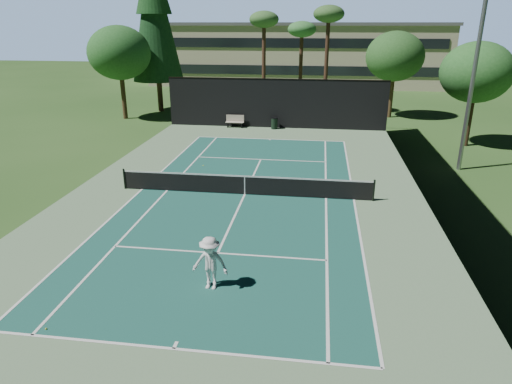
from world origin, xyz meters
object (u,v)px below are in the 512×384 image
player (210,263)px  tennis_ball_c (246,176)px  tennis_ball_a (46,329)px  tennis_ball_d (203,166)px  tennis_net (245,184)px  park_bench (235,121)px  trash_bin (274,123)px  tennis_ball_b (220,185)px

player → tennis_ball_c: size_ratio=27.66×
tennis_ball_a → tennis_ball_d: size_ratio=0.98×
tennis_net → park_bench: 16.06m
player → park_bench: size_ratio=1.24×
tennis_ball_c → park_bench: bearing=103.1°
tennis_ball_d → trash_bin: bearing=73.5°
player → trash_bin: player is taller
tennis_ball_d → park_bench: park_bench is taller
tennis_ball_c → trash_bin: size_ratio=0.07×
trash_bin → tennis_ball_b: bearing=-95.8°
tennis_ball_d → park_bench: size_ratio=0.04×
tennis_ball_b → tennis_ball_d: (-1.79, 3.40, 0.00)m
tennis_net → player: size_ratio=6.96×
tennis_ball_c → park_bench: size_ratio=0.04×
tennis_ball_a → tennis_ball_c: tennis_ball_c is taller
tennis_ball_b → trash_bin: 14.49m
tennis_ball_b → tennis_ball_c: size_ratio=0.88×
tennis_ball_b → tennis_ball_a: bearing=-100.5°
park_bench → tennis_ball_a: bearing=-91.0°
tennis_net → park_bench: (-3.39, 15.70, -0.01)m
park_bench → tennis_ball_d: bearing=-89.6°
tennis_ball_a → park_bench: 27.29m
player → park_bench: (-3.69, 24.48, -0.38)m
tennis_net → tennis_ball_b: (-1.52, 1.11, -0.53)m
tennis_ball_a → tennis_ball_c: bearing=76.4°
tennis_net → tennis_ball_a: bearing=-108.5°
tennis_ball_b → tennis_ball_d: size_ratio=0.91×
player → tennis_ball_a: size_ratio=29.51×
player → tennis_ball_d: (-3.62, 13.29, -0.89)m
player → tennis_ball_d: 13.81m
player → tennis_ball_d: player is taller
tennis_net → park_bench: bearing=102.2°
tennis_ball_b → tennis_ball_c: bearing=56.7°
tennis_ball_c → trash_bin: trash_bin is taller
tennis_ball_d → trash_bin: trash_bin is taller
tennis_ball_a → tennis_ball_d: 16.11m
tennis_ball_a → tennis_ball_b: tennis_ball_a is taller
player → park_bench: bearing=103.4°
player → tennis_ball_a: (-4.18, -2.80, -0.90)m
tennis_net → player: 8.79m
trash_bin → park_bench: bearing=176.9°
tennis_net → tennis_ball_b: bearing=143.8°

